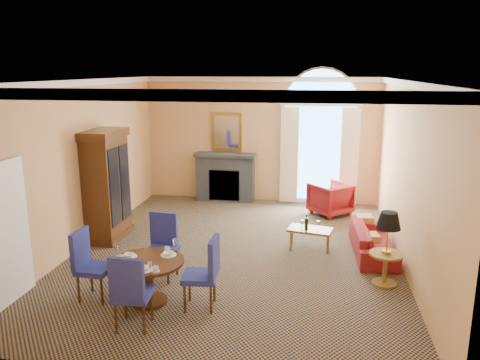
% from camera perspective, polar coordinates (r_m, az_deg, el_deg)
% --- Properties ---
extents(ground, '(7.50, 7.50, 0.00)m').
position_cam_1_polar(ground, '(8.96, -0.54, -8.85)').
color(ground, '#111538').
rests_on(ground, ground).
extents(room_envelope, '(6.04, 7.52, 3.45)m').
position_cam_1_polar(room_envelope, '(9.00, 0.02, 7.77)').
color(room_envelope, '#E1AB6B').
rests_on(room_envelope, ground).
extents(armoire, '(0.64, 1.13, 2.22)m').
position_cam_1_polar(armoire, '(9.81, -15.97, -0.81)').
color(armoire, '#3A1F0D').
rests_on(armoire, ground).
extents(dining_table, '(1.06, 1.06, 0.87)m').
position_cam_1_polar(dining_table, '(7.12, -11.12, -10.87)').
color(dining_table, '#3A1F0D').
rests_on(dining_table, ground).
extents(dining_chair_north, '(0.52, 0.54, 1.07)m').
position_cam_1_polar(dining_chair_north, '(7.92, -9.41, -7.35)').
color(dining_chair_north, navy).
rests_on(dining_chair_north, ground).
extents(dining_chair_south, '(0.51, 0.52, 1.07)m').
position_cam_1_polar(dining_chair_south, '(6.40, -13.25, -12.73)').
color(dining_chair_south, navy).
rests_on(dining_chair_south, ground).
extents(dining_chair_east, '(0.52, 0.52, 1.07)m').
position_cam_1_polar(dining_chair_east, '(6.82, -4.11, -10.71)').
color(dining_chair_east, navy).
rests_on(dining_chair_east, ground).
extents(dining_chair_west, '(0.51, 0.50, 1.07)m').
position_cam_1_polar(dining_chair_west, '(7.43, -18.03, -9.28)').
color(dining_chair_west, navy).
rests_on(dining_chair_west, ground).
extents(sofa, '(0.77, 1.80, 0.52)m').
position_cam_1_polar(sofa, '(9.14, 15.94, -7.20)').
color(sofa, maroon).
rests_on(sofa, ground).
extents(armchair, '(1.17, 1.17, 0.77)m').
position_cam_1_polar(armchair, '(11.34, 10.94, -2.25)').
color(armchair, maroon).
rests_on(armchair, ground).
extents(coffee_table, '(0.90, 0.61, 0.73)m').
position_cam_1_polar(coffee_table, '(9.08, 8.50, -6.05)').
color(coffee_table, olive).
rests_on(coffee_table, ground).
extents(side_table, '(0.53, 0.53, 1.19)m').
position_cam_1_polar(side_table, '(7.79, 17.52, -6.86)').
color(side_table, olive).
rests_on(side_table, ground).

